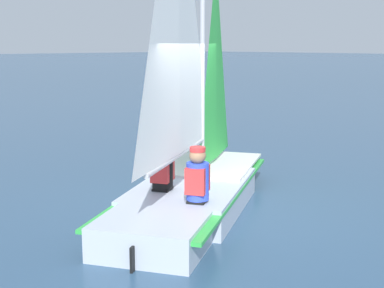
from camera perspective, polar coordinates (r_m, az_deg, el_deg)
ground_plane at (r=8.22m, az=0.00°, el=-7.02°), size 260.00×260.00×0.00m
sailboat_main at (r=7.98m, az=-0.08°, el=-1.91°), size 4.63×3.61×5.24m
sailor_helm at (r=7.69m, az=-3.16°, el=-3.39°), size 0.43×0.41×1.16m
sailor_crew at (r=7.10m, az=0.59°, el=-4.56°), size 0.43×0.41×1.16m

